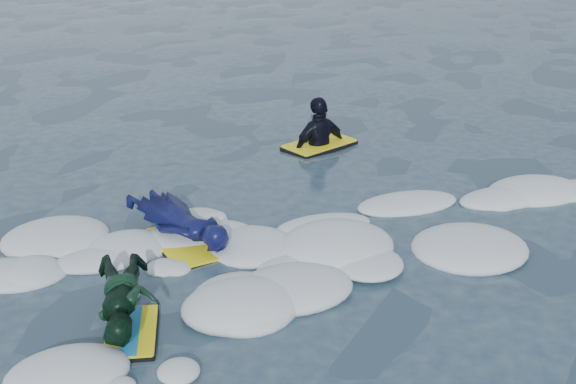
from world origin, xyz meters
name	(u,v)px	position (x,y,z in m)	size (l,w,h in m)	color
ground	(243,313)	(0.00, 0.00, 0.00)	(120.00, 120.00, 0.00)	#182E3A
foam_band	(216,261)	(0.00, 1.03, 0.00)	(12.00, 3.10, 0.30)	silver
prone_woman_unit	(181,222)	(-0.23, 1.63, 0.21)	(1.15, 1.71, 0.42)	black
prone_child_unit	(126,302)	(-1.01, 0.14, 0.24)	(0.80, 1.29, 0.47)	black
waiting_rider_unit	(319,150)	(2.29, 3.96, -0.03)	(1.23, 0.96, 1.62)	black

